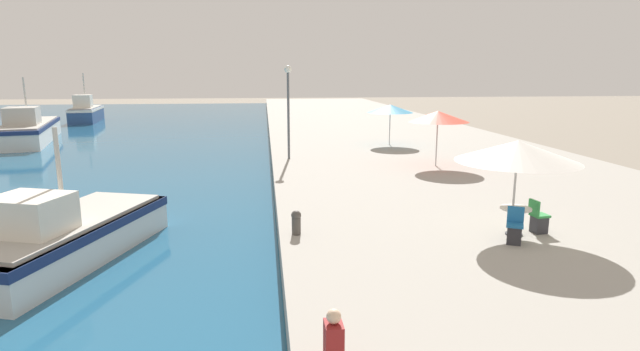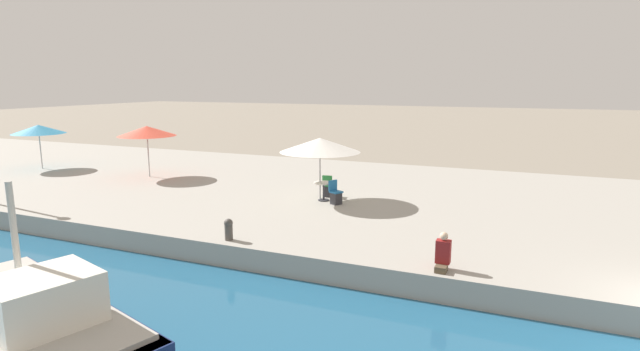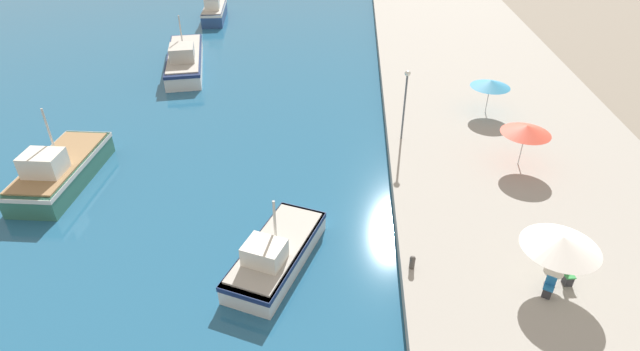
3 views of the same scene
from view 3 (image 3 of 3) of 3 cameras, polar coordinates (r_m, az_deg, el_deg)
The scene contains 14 objects.
water_basin at distance 51.47m, azimuth -26.74°, elevation 11.22°, with size 56.00×90.00×0.04m.
quay_promenade at distance 45.82m, azimuth 17.10°, elevation 11.37°, with size 16.00×90.00×0.73m.
fishing_boat_near at distance 23.08m, azimuth -5.09°, elevation -8.81°, with size 4.26×6.87×3.54m.
fishing_boat_mid at distance 32.00m, azimuth -27.58°, elevation 0.62°, with size 2.94×7.43×4.64m.
fishing_boat_far at distance 46.53m, azimuth -15.20°, elevation 12.76°, with size 5.53×11.33×4.59m.
fishing_boat_distant at distance 60.99m, azimuth -11.99°, elevation 17.86°, with size 3.33×7.51×4.85m.
cafe_umbrella_pink at distance 22.40m, azimuth 25.91°, elevation -6.87°, with size 3.17×3.17×2.49m.
cafe_umbrella_white at distance 30.51m, azimuth 22.53°, elevation 4.88°, with size 2.78×2.78×2.51m.
cafe_umbrella_striped at distance 36.56m, azimuth 18.93°, elevation 9.91°, with size 2.69×2.69×2.37m.
cafe_table at distance 23.30m, azimuth 25.03°, elevation -10.32°, with size 0.80×0.80×0.74m.
cafe_chair_left at distance 22.89m, azimuth 24.59°, elevation -11.81°, with size 0.55×0.57×0.91m.
cafe_chair_right at distance 23.78m, azimuth 26.47°, elevation -10.48°, with size 0.48×0.45×0.91m.
mooring_bollard at distance 22.44m, azimuth 10.51°, elevation -9.66°, with size 0.26×0.26×0.65m.
lamppost at distance 31.13m, azimuth 9.76°, elevation 9.23°, with size 0.36×0.36×4.56m.
Camera 3 is at (-2.52, -4.76, 16.03)m, focal length 28.00 mm.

